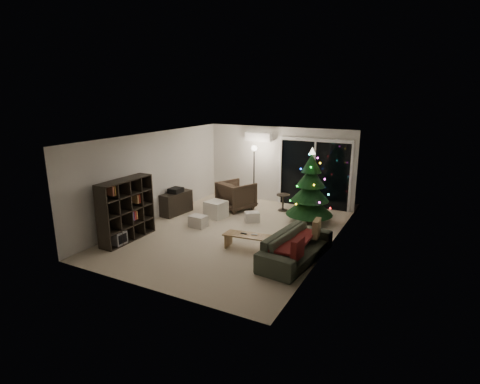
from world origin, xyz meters
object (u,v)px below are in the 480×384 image
at_px(coffee_table, 250,243).
at_px(christmas_tree, 310,186).
at_px(bookshelf, 121,209).
at_px(media_cabinet, 176,203).
at_px(sofa, 296,247).
at_px(armchair, 236,195).

bearing_deg(coffee_table, christmas_tree, 69.19).
distance_m(bookshelf, media_cabinet, 2.28).
bearing_deg(coffee_table, media_cabinet, 149.17).
relative_size(sofa, christmas_tree, 1.02).
bearing_deg(sofa, bookshelf, 107.09).
xyz_separation_m(media_cabinet, armchair, (1.38, 1.25, 0.11)).
distance_m(bookshelf, coffee_table, 3.32).
height_order(armchair, sofa, armchair).
bearing_deg(coffee_table, bookshelf, -172.22).
distance_m(armchair, coffee_table, 3.22).
bearing_deg(armchair, bookshelf, 92.03).
bearing_deg(media_cabinet, coffee_table, -18.19).
relative_size(media_cabinet, christmas_tree, 0.50).
bearing_deg(bookshelf, christmas_tree, 49.83).
distance_m(armchair, sofa, 3.97).
distance_m(sofa, coffee_table, 1.15).
bearing_deg(christmas_tree, coffee_table, -104.07).
distance_m(bookshelf, armchair, 3.76).
relative_size(media_cabinet, coffee_table, 0.89).
height_order(sofa, coffee_table, sofa).
height_order(sofa, christmas_tree, christmas_tree).
height_order(armchair, christmas_tree, christmas_tree).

